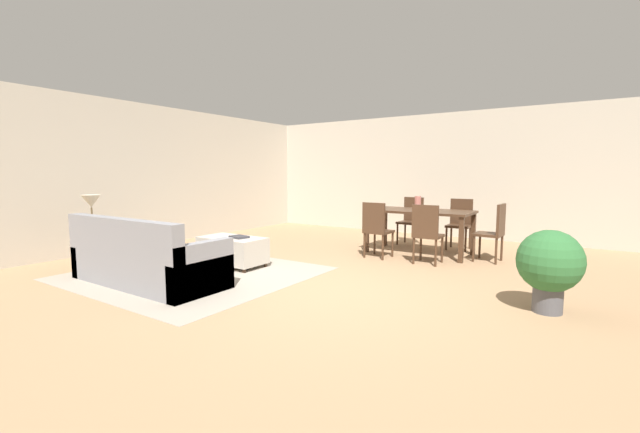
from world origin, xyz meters
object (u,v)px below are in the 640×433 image
Objects in this scene: vase_centerpiece at (418,203)px; dining_chair_far_left at (411,218)px; couch at (145,261)px; side_table at (93,239)px; table_lamp at (91,203)px; dining_chair_head_east at (494,229)px; dining_chair_near_left at (376,227)px; book_on_ottoman at (239,237)px; ottoman_table at (232,250)px; dining_chair_far_right at (460,221)px; potted_plant at (550,264)px; dining_chair_near_right at (427,231)px; dining_table at (419,215)px.

dining_chair_far_left is at bearing 116.88° from vase_centerpiece.
vase_centerpiece is (2.15, 3.79, 0.59)m from couch.
dining_chair_far_left is (3.09, 4.58, 0.08)m from side_table.
side_table is (-1.38, 0.08, 0.15)m from couch.
table_lamp is at bearing -133.57° from vase_centerpiece.
table_lamp is 0.57× the size of dining_chair_head_east.
table_lamp is 2.20× the size of vase_centerpiece.
side_table is 1.06× the size of table_lamp.
table_lamp is (0.00, 0.00, 0.53)m from side_table.
book_on_ottoman is at bearing -129.75° from dining_chair_near_left.
dining_chair_far_right is (2.46, 3.33, 0.27)m from ottoman_table.
dining_chair_head_east is 3.54× the size of book_on_ottoman.
book_on_ottoman is (-1.39, -3.32, -0.07)m from dining_chair_far_left.
potted_plant is at bearing 14.95° from table_lamp.
dining_chair_far_right and dining_chair_head_east have the same top height.
dining_chair_far_left reaches higher than couch.
dining_chair_head_east reaches higher than potted_plant.
dining_chair_far_left is (-0.02, 1.62, 0.00)m from dining_chair_near_left.
dining_chair_near_left is 1.00× the size of dining_chair_head_east.
dining_chair_far_left reaches higher than side_table.
vase_centerpiece reaches higher than dining_chair_head_east.
vase_centerpiece is at bearing 46.43° from side_table.
dining_chair_near_left and dining_chair_near_right have the same top height.
table_lamp reaches higher than dining_chair_near_right.
dining_chair_head_east reaches higher than book_on_ottoman.
dining_chair_far_right is at bearing 60.63° from dining_table.
dining_chair_near_right reaches higher than side_table.
dining_chair_near_right is at bearing -61.77° from dining_chair_far_left.
ottoman_table is at bearing -132.09° from dining_chair_near_left.
dining_chair_head_east is (1.22, -0.03, -0.15)m from dining_table.
table_lamp is 0.57× the size of dining_chair_near_left.
dining_chair_near_right reaches higher than book_on_ottoman.
dining_table is 0.97m from dining_chair_far_right.
couch is 2.34× the size of dining_chair_far_right.
dining_chair_head_east is at bearing -27.21° from dining_chair_far_left.
couch is 1.38m from book_on_ottoman.
ottoman_table is at bearing -174.75° from book_on_ottoman.
dining_chair_far_right is at bearing 54.94° from book_on_ottoman.
dining_chair_head_east is at bearing 24.31° from dining_chair_near_left.
side_table is at bearing -143.19° from dining_chair_near_right.
table_lamp is 5.17m from dining_table.
dining_chair_far_left is (-0.87, 1.62, 0.00)m from dining_chair_near_right.
book_on_ottoman is at bearing -112.75° from dining_chair_far_left.
dining_chair_near_right is at bearing 140.57° from potted_plant.
vase_centerpiece is (-0.50, -0.86, 0.36)m from dining_chair_far_right.
ottoman_table is 1.09× the size of dining_chair_head_east.
dining_chair_far_left is 4.02m from potted_plant.
dining_chair_near_right is at bearing -137.55° from dining_chair_head_east.
side_table is at bearing -165.05° from potted_plant.
side_table is at bearing -124.00° from dining_chair_far_left.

